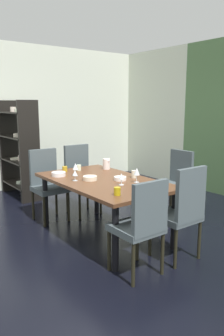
{
  "coord_description": "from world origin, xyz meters",
  "views": [
    {
      "loc": [
        3.49,
        -2.19,
        1.69
      ],
      "look_at": [
        0.09,
        0.35,
        0.85
      ],
      "focal_mm": 35.0,
      "sensor_mm": 36.0,
      "label": 1
    }
  ],
  "objects_px": {
    "cup_south": "(79,168)",
    "pitcher_near_window": "(107,164)",
    "display_shelf": "(19,148)",
    "chair_head_far": "(176,180)",
    "serving_bowl_near_shelf": "(120,178)",
    "cup_front": "(65,169)",
    "serving_bowl_left": "(90,178)",
    "wine_glass_right": "(75,173)",
    "chair_left_near": "(47,181)",
    "wine_glass_west": "(121,177)",
    "cup_corner": "(117,191)",
    "cup_rear": "(134,174)",
    "dining_table": "(104,186)",
    "wine_glass_north": "(75,167)",
    "chair_right_near": "(141,223)",
    "wine_glass_center": "(137,172)",
    "serving_bowl_east": "(59,174)",
    "chair_left_far": "(81,176)",
    "chair_right_far": "(182,210)"
  },
  "relations": [
    {
      "from": "serving_bowl_near_shelf",
      "to": "cup_corner",
      "type": "distance_m",
      "value": 0.68
    },
    {
      "from": "dining_table",
      "to": "cup_south",
      "type": "height_order",
      "value": "cup_south"
    },
    {
      "from": "chair_left_near",
      "to": "wine_glass_west",
      "type": "relative_size",
      "value": 7.39
    },
    {
      "from": "serving_bowl_east",
      "to": "serving_bowl_left",
      "type": "bearing_deg",
      "value": 24.85
    },
    {
      "from": "wine_glass_right",
      "to": "dining_table",
      "type": "bearing_deg",
      "value": 62.11
    },
    {
      "from": "dining_table",
      "to": "wine_glass_right",
      "type": "relative_size",
      "value": 13.67
    },
    {
      "from": "dining_table",
      "to": "wine_glass_north",
      "type": "bearing_deg",
      "value": -156.68
    },
    {
      "from": "wine_glass_right",
      "to": "display_shelf",
      "type": "bearing_deg",
      "value": 175.7
    },
    {
      "from": "wine_glass_west",
      "to": "cup_south",
      "type": "xyz_separation_m",
      "value": [
        -1.03,
        0.04,
        -0.06
      ]
    },
    {
      "from": "chair_left_near",
      "to": "wine_glass_north",
      "type": "relative_size",
      "value": 6.06
    },
    {
      "from": "cup_corner",
      "to": "pitcher_near_window",
      "type": "bearing_deg",
      "value": 148.8
    },
    {
      "from": "wine_glass_north",
      "to": "cup_south",
      "type": "bearing_deg",
      "value": 142.33
    },
    {
      "from": "wine_glass_north",
      "to": "serving_bowl_east",
      "type": "xyz_separation_m",
      "value": [
        -0.12,
        -0.19,
        -0.1
      ]
    },
    {
      "from": "chair_left_near",
      "to": "cup_front",
      "type": "height_order",
      "value": "chair_left_near"
    },
    {
      "from": "dining_table",
      "to": "serving_bowl_east",
      "type": "xyz_separation_m",
      "value": [
        -0.52,
        -0.36,
        0.1
      ]
    },
    {
      "from": "wine_glass_west",
      "to": "cup_corner",
      "type": "height_order",
      "value": "wine_glass_west"
    },
    {
      "from": "dining_table",
      "to": "cup_corner",
      "type": "height_order",
      "value": "cup_corner"
    },
    {
      "from": "cup_front",
      "to": "serving_bowl_left",
      "type": "bearing_deg",
      "value": -0.28
    },
    {
      "from": "wine_glass_right",
      "to": "serving_bowl_near_shelf",
      "type": "height_order",
      "value": "wine_glass_right"
    },
    {
      "from": "cup_south",
      "to": "pitcher_near_window",
      "type": "xyz_separation_m",
      "value": [
        0.16,
        0.37,
        0.04
      ]
    },
    {
      "from": "serving_bowl_left",
      "to": "wine_glass_west",
      "type": "bearing_deg",
      "value": 20.42
    },
    {
      "from": "chair_right_near",
      "to": "cup_rear",
      "type": "distance_m",
      "value": 1.12
    },
    {
      "from": "chair_left_far",
      "to": "pitcher_near_window",
      "type": "relative_size",
      "value": 6.88
    },
    {
      "from": "display_shelf",
      "to": "serving_bowl_near_shelf",
      "type": "distance_m",
      "value": 2.63
    },
    {
      "from": "wine_glass_north",
      "to": "cup_corner",
      "type": "distance_m",
      "value": 1.07
    },
    {
      "from": "display_shelf",
      "to": "cup_rear",
      "type": "xyz_separation_m",
      "value": [
        2.62,
        0.51,
        -0.09
      ]
    },
    {
      "from": "wine_glass_right",
      "to": "cup_front",
      "type": "xyz_separation_m",
      "value": [
        -0.57,
        0.17,
        -0.06
      ]
    },
    {
      "from": "chair_right_near",
      "to": "cup_corner",
      "type": "height_order",
      "value": "chair_right_near"
    },
    {
      "from": "serving_bowl_left",
      "to": "cup_south",
      "type": "relative_size",
      "value": 2.21
    },
    {
      "from": "chair_right_near",
      "to": "cup_front",
      "type": "xyz_separation_m",
      "value": [
        -1.76,
        0.13,
        0.23
      ]
    },
    {
      "from": "serving_bowl_left",
      "to": "pitcher_near_window",
      "type": "bearing_deg",
      "value": 127.71
    },
    {
      "from": "chair_head_far",
      "to": "wine_glass_center",
      "type": "distance_m",
      "value": 1.17
    },
    {
      "from": "display_shelf",
      "to": "wine_glass_right",
      "type": "xyz_separation_m",
      "value": [
        2.3,
        -0.17,
        -0.05
      ]
    },
    {
      "from": "dining_table",
      "to": "chair_left_far",
      "type": "relative_size",
      "value": 1.72
    },
    {
      "from": "pitcher_near_window",
      "to": "serving_bowl_near_shelf",
      "type": "bearing_deg",
      "value": -22.44
    },
    {
      "from": "cup_south",
      "to": "serving_bowl_east",
      "type": "bearing_deg",
      "value": -68.32
    },
    {
      "from": "chair_head_far",
      "to": "cup_south",
      "type": "relative_size",
      "value": 12.37
    },
    {
      "from": "chair_right_far",
      "to": "cup_rear",
      "type": "bearing_deg",
      "value": 84.63
    },
    {
      "from": "wine_glass_west",
      "to": "cup_rear",
      "type": "height_order",
      "value": "wine_glass_west"
    },
    {
      "from": "chair_left_near",
      "to": "chair_left_far",
      "type": "distance_m",
      "value": 0.57
    },
    {
      "from": "chair_head_far",
      "to": "cup_rear",
      "type": "xyz_separation_m",
      "value": [
        0.14,
        -0.94,
        0.24
      ]
    },
    {
      "from": "chair_right_near",
      "to": "wine_glass_center",
      "type": "xyz_separation_m",
      "value": [
        -0.67,
        0.52,
        0.33
      ]
    },
    {
      "from": "wine_glass_right",
      "to": "cup_corner",
      "type": "height_order",
      "value": "wine_glass_right"
    },
    {
      "from": "serving_bowl_near_shelf",
      "to": "serving_bowl_left",
      "type": "height_order",
      "value": "serving_bowl_left"
    },
    {
      "from": "cup_corner",
      "to": "serving_bowl_east",
      "type": "bearing_deg",
      "value": -177.16
    },
    {
      "from": "dining_table",
      "to": "cup_south",
      "type": "distance_m",
      "value": 0.7
    },
    {
      "from": "display_shelf",
      "to": "pitcher_near_window",
      "type": "xyz_separation_m",
      "value": [
        1.94,
        0.57,
        -0.06
      ]
    },
    {
      "from": "chair_head_far",
      "to": "serving_bowl_near_shelf",
      "type": "bearing_deg",
      "value": 96.58
    },
    {
      "from": "display_shelf",
      "to": "serving_bowl_left",
      "type": "relative_size",
      "value": 9.76
    },
    {
      "from": "wine_glass_center",
      "to": "wine_glass_right",
      "type": "bearing_deg",
      "value": -133.39
    }
  ]
}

